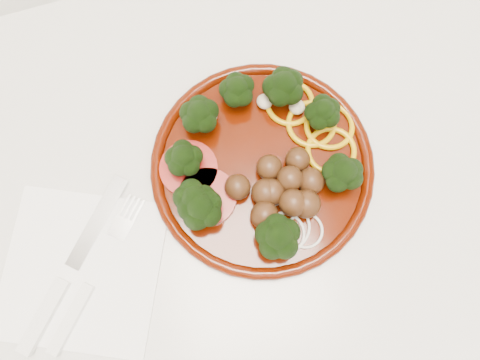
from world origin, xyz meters
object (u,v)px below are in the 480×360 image
object	(u,v)px
napkin	(82,270)
knife	(61,285)
plate	(258,165)
fork	(82,299)

from	to	relation	value
napkin	knife	distance (m)	0.03
plate	fork	size ratio (longest dim) A/B	1.74
fork	napkin	bearing A→B (deg)	33.31
plate	napkin	distance (m)	0.23
napkin	knife	xyz separation A→B (m)	(-0.02, -0.01, 0.01)
plate	fork	xyz separation A→B (m)	(-0.23, -0.08, -0.01)
napkin	knife	bearing A→B (deg)	-155.42
plate	fork	world-z (taller)	plate
napkin	fork	distance (m)	0.03
napkin	plate	bearing A→B (deg)	13.00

